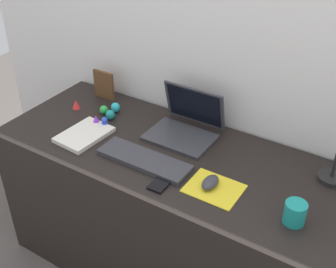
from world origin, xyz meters
TOP-DOWN VIEW (x-y plane):
  - ground_plane at (0.00, 0.00)m, footprint 6.00×6.00m
  - back_wall at (0.00, 0.36)m, footprint 2.77×0.05m
  - desk at (0.00, 0.00)m, footprint 1.57×0.63m
  - laptop at (-0.01, 0.17)m, footprint 0.30×0.26m
  - keyboard at (-0.05, -0.12)m, footprint 0.41×0.13m
  - mousepad at (0.28, -0.12)m, footprint 0.21×0.17m
  - mouse at (0.26, -0.11)m, footprint 0.06×0.10m
  - cell_phone at (0.09, -0.19)m, footprint 0.07×0.13m
  - notebook_pad at (-0.39, -0.11)m, footprint 0.19×0.25m
  - picture_frame at (-0.55, 0.24)m, footprint 0.12×0.02m
  - coffee_mug at (0.60, -0.13)m, footprint 0.08×0.08m
  - toy_figurine_blue at (-0.36, 0.01)m, footprint 0.03×0.03m
  - toy_figurine_green at (-0.44, 0.10)m, footprint 0.04×0.04m
  - toy_figurine_purple at (-0.41, 0.00)m, footprint 0.05×0.05m
  - toy_figurine_cyan at (-0.41, 0.15)m, footprint 0.04×0.04m
  - toy_figurine_teal at (-0.39, 0.08)m, footprint 0.04×0.04m
  - toy_figurine_red at (-0.60, 0.07)m, footprint 0.04×0.04m

SIDE VIEW (x-z plane):
  - ground_plane at x=0.00m, z-range 0.00..0.00m
  - desk at x=0.00m, z-range 0.00..0.74m
  - mousepad at x=0.28m, z-range 0.74..0.74m
  - cell_phone at x=0.09m, z-range 0.74..0.75m
  - keyboard at x=-0.05m, z-range 0.74..0.76m
  - notebook_pad at x=-0.39m, z-range 0.74..0.76m
  - mouse at x=0.26m, z-range 0.74..0.78m
  - toy_figurine_green at x=-0.44m, z-range 0.74..0.79m
  - toy_figurine_red at x=-0.60m, z-range 0.74..0.79m
  - toy_figurine_teal at x=-0.39m, z-range 0.74..0.79m
  - toy_figurine_cyan at x=-0.41m, z-range 0.74..0.79m
  - toy_figurine_purple at x=-0.41m, z-range 0.74..0.79m
  - toy_figurine_blue at x=-0.36m, z-range 0.74..0.79m
  - back_wall at x=0.00m, z-range 0.00..1.55m
  - coffee_mug at x=0.60m, z-range 0.74..0.83m
  - laptop at x=-0.01m, z-range 0.69..0.90m
  - picture_frame at x=-0.55m, z-range 0.74..0.89m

